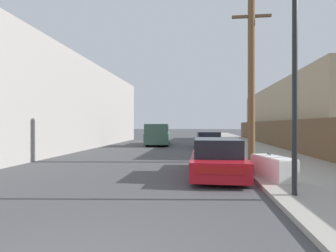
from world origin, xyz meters
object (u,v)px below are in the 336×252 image
utility_pole (251,78)px  pickup_truck (158,135)px  street_lamp (295,69)px  discarded_fridge (273,167)px  car_parked_mid (208,140)px  parked_sports_car_red (217,159)px

utility_pole → pickup_truck: bearing=122.0°
utility_pole → street_lamp: bearing=-92.0°
discarded_fridge → pickup_truck: bearing=96.6°
pickup_truck → street_lamp: street_lamp is taller
car_parked_mid → utility_pole: 8.26m
parked_sports_car_red → street_lamp: bearing=-59.5°
car_parked_mid → street_lamp: street_lamp is taller
utility_pole → car_parked_mid: bearing=103.6°
discarded_fridge → car_parked_mid: bearing=81.7°
parked_sports_car_red → pickup_truck: (-4.12, 12.96, 0.33)m
car_parked_mid → street_lamp: (1.56, -13.59, 2.46)m
car_parked_mid → utility_pole: (1.78, -7.34, 3.36)m
car_parked_mid → street_lamp: bearing=-86.5°
discarded_fridge → street_lamp: bearing=-106.9°
street_lamp → parked_sports_car_red: bearing=119.8°
parked_sports_car_red → street_lamp: street_lamp is taller
discarded_fridge → street_lamp: street_lamp is taller
car_parked_mid → discarded_fridge: bearing=-85.3°
pickup_truck → street_lamp: bearing=105.2°
parked_sports_car_red → utility_pole: size_ratio=0.60×
discarded_fridge → parked_sports_car_red: parked_sports_car_red is taller
car_parked_mid → utility_pole: size_ratio=0.60×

